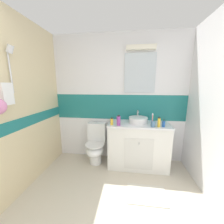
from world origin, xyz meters
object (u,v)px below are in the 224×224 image
Objects in this scene: soap_dispenser at (164,124)px; lotion_bottle_short at (112,121)px; mouthwash_bottle at (119,120)px; toilet at (96,145)px; sink_basin at (138,120)px; deodorant_spray_can at (159,122)px; toothbrush_cup at (153,123)px.

soap_dispenser is 0.88m from lotion_bottle_short.
mouthwash_bottle reaches higher than soap_dispenser.
lotion_bottle_short reaches higher than toilet.
mouthwash_bottle is 1.39× the size of lotion_bottle_short.
sink_basin is 2.74× the size of soap_dispenser.
deodorant_spray_can is at bearing -9.22° from toilet.
sink_basin is at bearing 153.64° from soap_dispenser.
mouthwash_bottle is at bearing 179.32° from deodorant_spray_can.
soap_dispenser is at bearing 8.73° from deodorant_spray_can.
lotion_bottle_short is at bearing 178.79° from deodorant_spray_can.
deodorant_spray_can is 0.80m from lotion_bottle_short.
mouthwash_bottle is at bearing -149.58° from sink_basin.
sink_basin is 2.96× the size of lotion_bottle_short.
toothbrush_cup reaches higher than sink_basin.
mouthwash_bottle reaches higher than deodorant_spray_can.
deodorant_spray_can reaches higher than lotion_bottle_short.
toilet is at bearing 170.78° from deodorant_spray_can.
lotion_bottle_short is at bearing 179.69° from soap_dispenser.
toothbrush_cup is 0.58m from mouthwash_bottle.
toothbrush_cup reaches higher than soap_dispenser.
deodorant_spray_can reaches higher than toilet.
mouthwash_bottle is (-0.75, -0.00, 0.03)m from soap_dispenser.
sink_basin is 2.29× the size of deodorant_spray_can.
mouthwash_bottle is at bearing -20.86° from toilet.
deodorant_spray_can is at bearing -0.68° from mouthwash_bottle.
toilet is at bearing 153.98° from lotion_bottle_short.
toothbrush_cup is at bearing -179.68° from deodorant_spray_can.
sink_basin is 0.48× the size of toilet.
soap_dispenser is 0.78× the size of mouthwash_bottle.
deodorant_spray_can is (0.33, -0.21, 0.02)m from sink_basin.
mouthwash_bottle is at bearing 179.16° from toothbrush_cup.
toothbrush_cup reaches higher than toilet.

